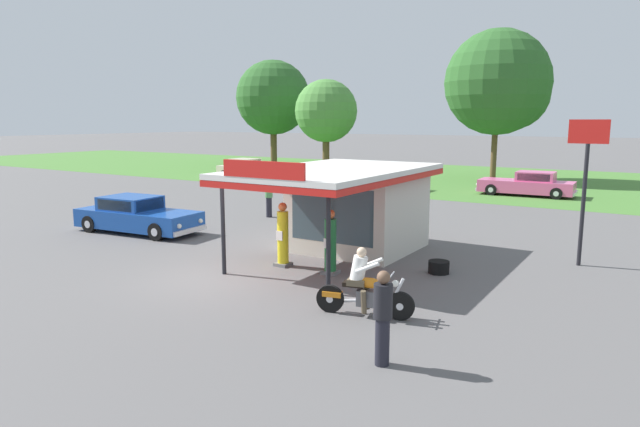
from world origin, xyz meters
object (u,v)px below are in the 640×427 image
Objects in this scene: spare_tire_stack at (439,267)px; gas_pump_nearside at (283,237)px; bystander_strolling_foreground at (383,316)px; gas_pump_offside at (330,245)px; roadside_pole_sign at (586,166)px; parked_car_back_row_right at (380,179)px; motorcycle_with_rider at (363,288)px; featured_classic_sedan at (137,216)px; parked_car_back_row_far_right at (248,170)px; bystander_chatting_near_pumps at (269,196)px; parked_car_back_row_centre_left at (528,185)px.

gas_pump_nearside is at bearing -158.20° from spare_tire_stack.
gas_pump_nearside is 7.23m from bystander_strolling_foreground.
gas_pump_offside is 0.43× the size of roadside_pole_sign.
spare_tire_stack is at bearing 101.23° from bystander_strolling_foreground.
roadside_pole_sign reaches higher than parked_car_back_row_right.
featured_classic_sedan is (-11.93, 3.73, -0.01)m from motorcycle_with_rider.
roadside_pole_sign reaches higher than spare_tire_stack.
roadside_pole_sign reaches higher than featured_classic_sedan.
roadside_pole_sign is (24.49, -14.18, 2.32)m from parked_car_back_row_far_right.
gas_pump_offside is 0.35× the size of parked_car_back_row_right.
gas_pump_nearside is 1.04× the size of gas_pump_offside.
parked_car_back_row_far_right is 16.78m from bystander_chatting_near_pumps.
bystander_chatting_near_pumps is at bearing -47.39° from parked_car_back_row_far_right.
gas_pump_nearside is at bearing 147.54° from motorcycle_with_rider.
gas_pump_nearside is 1.11× the size of bystander_strolling_foreground.
spare_tire_stack is (12.14, 0.56, -0.47)m from featured_classic_sedan.
bystander_chatting_near_pumps is (-5.57, 6.64, 0.08)m from gas_pump_nearside.
motorcycle_with_rider is 1.27× the size of bystander_strolling_foreground.
parked_car_back_row_right is 19.46m from roadside_pole_sign.
parked_car_back_row_centre_left is (19.74, 1.45, -0.04)m from parked_car_back_row_far_right.
roadside_pole_sign is at bearing 77.90° from bystander_strolling_foreground.
bystander_chatting_near_pumps is (-9.63, 9.23, 0.31)m from motorcycle_with_rider.
motorcycle_with_rider is 23.06m from parked_car_back_row_centre_left.
parked_car_back_row_far_right is 11.09m from parked_car_back_row_right.
motorcycle_with_rider is 12.50m from featured_classic_sedan.
parked_car_back_row_right is at bearing -168.72° from parked_car_back_row_centre_left.
bystander_chatting_near_pumps is at bearing 136.21° from motorcycle_with_rider.
gas_pump_offside reaches higher than bystander_chatting_near_pumps.
featured_classic_sedan is (-7.87, 1.15, -0.24)m from gas_pump_nearside.
parked_car_back_row_right is 12.08m from bystander_chatting_near_pumps.
bystander_strolling_foreground reaches higher than featured_classic_sedan.
parked_car_back_row_far_right reaches higher than parked_car_back_row_centre_left.
featured_classic_sedan is at bearing -118.95° from parked_car_back_row_centre_left.
featured_classic_sedan is at bearing -96.57° from parked_car_back_row_right.
featured_classic_sedan is at bearing 156.61° from bystander_strolling_foreground.
featured_classic_sedan reaches higher than spare_tire_stack.
motorcycle_with_rider is 4.32m from spare_tire_stack.
gas_pump_nearside is 25.44m from parked_car_back_row_far_right.
bystander_chatting_near_pumps is at bearing 137.40° from gas_pump_offside.
gas_pump_offside is at bearing -93.22° from parked_car_back_row_centre_left.
featured_classic_sedan is 16.03m from roadside_pole_sign.
bystander_chatting_near_pumps is at bearing -88.69° from parked_car_back_row_right.
parked_car_back_row_centre_left is at bearing 61.05° from featured_classic_sedan.
gas_pump_offside reaches higher than parked_car_back_row_far_right.
bystander_strolling_foreground is at bearing -54.54° from motorcycle_with_rider.
spare_tire_stack is (0.21, 4.29, -0.47)m from motorcycle_with_rider.
gas_pump_offside is at bearing -140.80° from roadside_pole_sign.
parked_car_back_row_centre_left is 8.82m from parked_car_back_row_right.
motorcycle_with_rider is at bearing 125.46° from bystander_strolling_foreground.
spare_tire_stack is (9.84, -4.94, -0.78)m from bystander_chatting_near_pumps.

